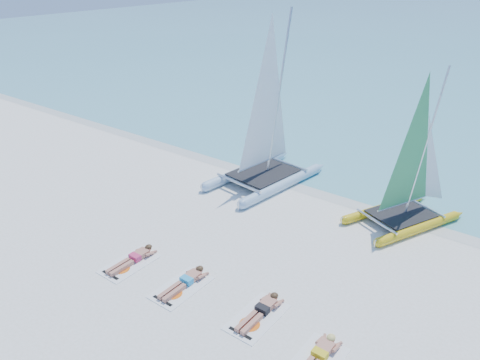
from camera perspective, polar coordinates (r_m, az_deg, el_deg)
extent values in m
plane|color=white|center=(15.59, -0.72, -8.24)|extent=(140.00, 140.00, 0.00)
cube|color=silver|center=(19.64, 9.15, -1.03)|extent=(140.00, 1.40, 0.01)
cylinder|color=#AAC3DF|center=(20.59, 0.67, 1.22)|extent=(1.04, 4.75, 0.42)
cone|color=#AAC3DF|center=(22.39, 5.32, 3.15)|extent=(0.47, 0.65, 0.40)
cylinder|color=#AAC3DF|center=(19.32, 5.19, -0.59)|extent=(1.04, 4.75, 0.42)
cone|color=#AAC3DF|center=(21.23, 9.72, 1.61)|extent=(0.47, 0.65, 0.40)
cube|color=black|center=(19.84, 2.87, 0.98)|extent=(2.36, 2.85, 0.03)
cylinder|color=silver|center=(19.35, 4.79, 10.54)|extent=(0.26, 1.25, 6.53)
cylinder|color=yellow|center=(18.38, 17.10, -3.27)|extent=(1.83, 3.57, 0.33)
cone|color=yellow|center=(19.81, 21.35, -1.80)|extent=(0.48, 0.57, 0.32)
cylinder|color=yellow|center=(17.44, 20.95, -5.52)|extent=(1.83, 3.57, 0.33)
cone|color=yellow|center=(18.94, 25.10, -3.78)|extent=(0.48, 0.57, 0.32)
cube|color=black|center=(17.81, 19.05, -3.83)|extent=(2.32, 2.55, 0.03)
cylinder|color=silver|center=(17.26, 21.79, 4.26)|extent=(0.47, 0.93, 5.18)
cube|color=white|center=(15.22, -13.30, -9.90)|extent=(1.00, 1.85, 0.02)
cube|color=tan|center=(15.38, -12.12, -8.87)|extent=(0.36, 0.55, 0.17)
cube|color=#CB2F5E|center=(15.27, -12.69, -9.17)|extent=(0.37, 0.22, 0.17)
cube|color=tan|center=(15.00, -14.41, -10.27)|extent=(0.31, 0.85, 0.13)
sphere|color=tan|center=(15.55, -11.11, -8.16)|extent=(0.21, 0.21, 0.21)
ellipsoid|color=#3C2816|center=(15.53, -11.10, -8.02)|extent=(0.22, 0.24, 0.15)
cube|color=white|center=(13.99, -7.17, -12.86)|extent=(1.00, 1.85, 0.02)
cube|color=tan|center=(14.17, -5.97, -11.68)|extent=(0.36, 0.55, 0.17)
cube|color=#279AD0|center=(14.05, -6.53, -12.05)|extent=(0.37, 0.22, 0.17)
cube|color=tan|center=(13.75, -8.28, -13.35)|extent=(0.31, 0.85, 0.13)
sphere|color=tan|center=(14.36, -4.96, -10.86)|extent=(0.21, 0.21, 0.21)
ellipsoid|color=#3C2816|center=(14.34, -4.94, -10.72)|extent=(0.22, 0.24, 0.15)
cube|color=white|center=(12.94, 2.11, -16.37)|extent=(1.00, 1.85, 0.02)
cube|color=tan|center=(13.14, 3.24, -15.00)|extent=(0.36, 0.55, 0.17)
cube|color=black|center=(13.01, 2.73, -15.45)|extent=(0.37, 0.22, 0.17)
cube|color=tan|center=(12.67, 1.11, -17.02)|extent=(0.31, 0.85, 0.13)
sphere|color=tan|center=(13.35, 4.16, -14.04)|extent=(0.21, 0.21, 0.21)
ellipsoid|color=#3C2816|center=(13.34, 4.19, -13.88)|extent=(0.22, 0.24, 0.15)
cube|color=tan|center=(12.12, 10.15, -19.66)|extent=(0.36, 0.55, 0.17)
cube|color=gold|center=(11.99, 9.68, -20.21)|extent=(0.37, 0.22, 0.17)
sphere|color=tan|center=(12.34, 11.01, -18.51)|extent=(0.21, 0.21, 0.21)
ellipsoid|color=#D8C465|center=(12.32, 11.05, -18.34)|extent=(0.22, 0.24, 0.15)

